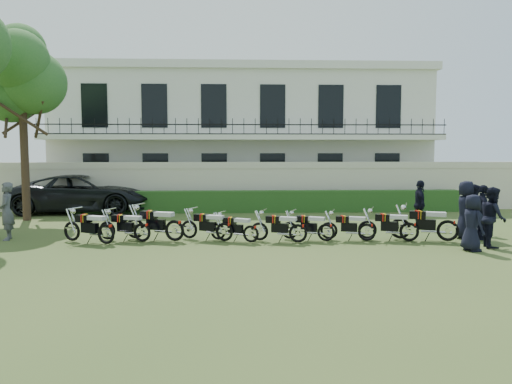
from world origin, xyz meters
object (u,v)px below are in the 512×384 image
(tree_west_near, at_px, (22,75))
(officer_1, at_px, (493,217))
(motorcycle_2, at_px, (175,225))
(motorcycle_7, at_px, (367,228))
(motorcycle_3, at_px, (224,227))
(officer_2, at_px, (483,212))
(officer_5, at_px, (420,204))
(officer_3, at_px, (465,210))
(motorcycle_5, at_px, (298,229))
(officer_0, at_px, (472,223))
(motorcycle_9, at_px, (448,225))
(motorcycle_1, at_px, (142,228))
(suv, at_px, (82,194))
(officer_4, at_px, (474,209))
(motorcycle_0, at_px, (106,229))
(motorcycle_8, at_px, (409,227))
(motorcycle_4, at_px, (251,230))
(motorcycle_6, at_px, (326,228))
(inspector, at_px, (7,211))

(tree_west_near, relative_size, officer_1, 4.36)
(motorcycle_2, relative_size, motorcycle_7, 1.17)
(motorcycle_3, xyz_separation_m, officer_2, (8.32, 0.03, 0.42))
(officer_1, relative_size, officer_5, 1.02)
(officer_3, bearing_deg, motorcycle_3, 98.59)
(motorcycle_5, bearing_deg, officer_3, -64.56)
(officer_3, bearing_deg, officer_0, 166.49)
(motorcycle_5, bearing_deg, motorcycle_9, -70.40)
(tree_west_near, distance_m, motorcycle_1, 9.32)
(suv, bearing_deg, officer_4, -113.90)
(officer_3, bearing_deg, motorcycle_0, 99.68)
(suv, bearing_deg, officer_3, -118.25)
(motorcycle_3, height_order, suv, suv)
(officer_5, bearing_deg, tree_west_near, 87.51)
(motorcycle_8, bearing_deg, suv, 77.94)
(officer_1, distance_m, officer_5, 3.73)
(motorcycle_1, xyz_separation_m, suv, (-4.10, 7.59, 0.40))
(motorcycle_3, height_order, motorcycle_4, motorcycle_3)
(motorcycle_0, relative_size, suv, 0.29)
(motorcycle_8, bearing_deg, motorcycle_2, 107.61)
(motorcycle_3, distance_m, officer_1, 8.10)
(tree_west_near, distance_m, motorcycle_6, 13.67)
(motorcycle_1, distance_m, officer_0, 9.88)
(motorcycle_5, distance_m, motorcycle_7, 2.22)
(motorcycle_5, xyz_separation_m, motorcycle_6, (0.91, 0.19, -0.02))
(motorcycle_9, height_order, officer_2, officer_2)
(motorcycle_2, relative_size, officer_1, 1.10)
(motorcycle_9, height_order, officer_0, officer_0)
(motorcycle_8, relative_size, officer_5, 1.02)
(officer_1, height_order, officer_3, officer_3)
(motorcycle_0, distance_m, officer_1, 11.65)
(motorcycle_5, height_order, officer_4, officer_4)
(tree_west_near, height_order, motorcycle_3, tree_west_near)
(motorcycle_1, bearing_deg, motorcycle_2, -67.52)
(officer_2, xyz_separation_m, officer_5, (-1.16, 2.40, 0.00))
(motorcycle_2, bearing_deg, motorcycle_4, -75.49)
(motorcycle_1, height_order, motorcycle_9, motorcycle_9)
(motorcycle_5, xyz_separation_m, officer_5, (4.87, 2.76, 0.43))
(motorcycle_6, distance_m, officer_1, 4.93)
(motorcycle_3, relative_size, motorcycle_5, 0.98)
(motorcycle_2, xyz_separation_m, motorcycle_5, (3.86, -0.39, -0.07))
(tree_west_near, height_order, inspector, tree_west_near)
(motorcycle_4, distance_m, officer_0, 6.49)
(officer_2, bearing_deg, motorcycle_2, 102.85)
(motorcycle_3, xyz_separation_m, officer_3, (7.86, 0.26, 0.48))
(suv, bearing_deg, motorcycle_6, -129.53)
(motorcycle_4, height_order, suv, suv)
(officer_0, bearing_deg, motorcycle_8, 31.15)
(motorcycle_9, bearing_deg, inspector, 105.98)
(motorcycle_3, bearing_deg, motorcycle_5, -73.12)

